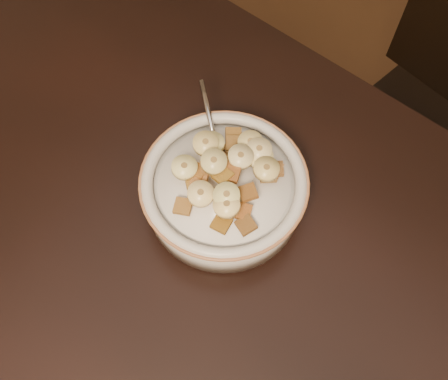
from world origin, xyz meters
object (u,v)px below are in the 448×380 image
Objects in this scene: table at (157,319)px; chair at (436,174)px; spoon at (219,160)px; cereal_bowl at (224,192)px.

chair is (0.18, 0.55, -0.22)m from table.
table is 0.62m from chair.
spoon is (-0.05, 0.19, 0.07)m from table.
chair is 21.80× the size of spoon.
cereal_bowl is 4.17× the size of spoon.
chair reaches higher than table.
table is at bearing -80.38° from cereal_bowl.
spoon is (-0.23, -0.36, 0.29)m from chair.
chair is at bearing 61.70° from cereal_bowl.
table is at bearing 55.63° from spoon.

